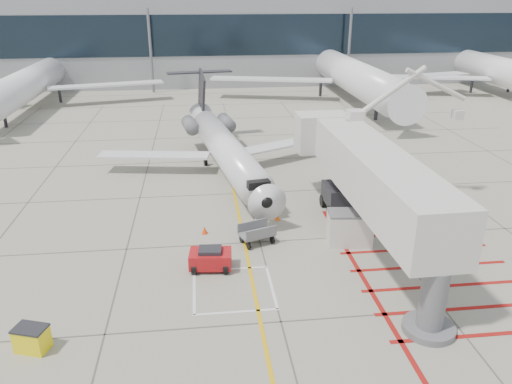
{
  "coord_description": "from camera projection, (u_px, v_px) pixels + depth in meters",
  "views": [
    {
      "loc": [
        -3.38,
        -22.94,
        14.29
      ],
      "look_at": [
        0.0,
        6.0,
        2.5
      ],
      "focal_mm": 35.0,
      "sensor_mm": 36.0,
      "label": 1
    }
  ],
  "objects": [
    {
      "name": "terminal_building",
      "position": [
        270.0,
        34.0,
        89.75
      ],
      "size": [
        180.0,
        28.0,
        14.0
      ],
      "primitive_type": "cube",
      "color": "gray",
      "rests_on": "ground_plane"
    },
    {
      "name": "baggage_cart",
      "position": [
        257.0,
        233.0,
        30.18
      ],
      "size": [
        2.36,
        1.91,
        1.29
      ],
      "primitive_type": null,
      "rotation": [
        0.0,
        0.0,
        0.35
      ],
      "color": "slate",
      "rests_on": "ground_plane"
    },
    {
      "name": "ground_power_unit",
      "position": [
        350.0,
        228.0,
        29.98
      ],
      "size": [
        2.76,
        1.8,
        2.07
      ],
      "primitive_type": null,
      "rotation": [
        0.0,
        0.0,
        -0.11
      ],
      "color": "silver",
      "rests_on": "ground_plane"
    },
    {
      "name": "cone_nose",
      "position": [
        205.0,
        230.0,
        31.5
      ],
      "size": [
        0.36,
        0.36,
        0.5
      ],
      "primitive_type": "cone",
      "color": "#E63C0C",
      "rests_on": "ground_plane"
    },
    {
      "name": "regional_jet",
      "position": [
        231.0,
        140.0,
        38.83
      ],
      "size": [
        25.23,
        29.81,
        7.01
      ],
      "primitive_type": null,
      "rotation": [
        0.0,
        0.0,
        0.16
      ],
      "color": "silver",
      "rests_on": "ground_plane"
    },
    {
      "name": "bg_aircraft_b",
      "position": [
        28.0,
        63.0,
        64.4
      ],
      "size": [
        33.85,
        37.61,
        11.28
      ],
      "primitive_type": null,
      "color": "silver",
      "rests_on": "ground_plane"
    },
    {
      "name": "bg_aircraft_d",
      "position": [
        504.0,
        53.0,
        71.3
      ],
      "size": [
        35.99,
        39.99,
        12.0
      ],
      "primitive_type": null,
      "color": "silver",
      "rests_on": "ground_plane"
    },
    {
      "name": "pushback_tug",
      "position": [
        210.0,
        258.0,
        27.37
      ],
      "size": [
        2.4,
        1.64,
        1.33
      ],
      "primitive_type": null,
      "rotation": [
        0.0,
        0.0,
        -0.1
      ],
      "color": "#B01115",
      "rests_on": "ground_plane"
    },
    {
      "name": "spill_bin",
      "position": [
        32.0,
        338.0,
        21.18
      ],
      "size": [
        1.53,
        1.25,
        1.14
      ],
      "primitive_type": null,
      "rotation": [
        0.0,
        0.0,
        -0.32
      ],
      "color": "yellow",
      "rests_on": "ground_plane"
    },
    {
      "name": "bg_aircraft_c",
      "position": [
        349.0,
        53.0,
        68.7
      ],
      "size": [
        38.16,
        42.4,
        12.72
      ],
      "primitive_type": null,
      "color": "silver",
      "rests_on": "ground_plane"
    },
    {
      "name": "terminal_glass_band",
      "position": [
        283.0,
        35.0,
        76.44
      ],
      "size": [
        180.0,
        0.1,
        6.0
      ],
      "primitive_type": "cube",
      "color": "black",
      "rests_on": "ground_plane"
    },
    {
      "name": "jet_bridge",
      "position": [
        380.0,
        191.0,
        27.41
      ],
      "size": [
        10.05,
        20.51,
        8.13
      ],
      "primitive_type": null,
      "rotation": [
        0.0,
        0.0,
        0.02
      ],
      "color": "silver",
      "rests_on": "ground_plane"
    },
    {
      "name": "cone_side",
      "position": [
        277.0,
        217.0,
        33.39
      ],
      "size": [
        0.33,
        0.33,
        0.45
      ],
      "primitive_type": "cone",
      "color": "#FF5C0D",
      "rests_on": "ground_plane"
    },
    {
      "name": "ground_plane",
      "position": [
        269.0,
        276.0,
        26.85
      ],
      "size": [
        260.0,
        260.0,
        0.0
      ],
      "primitive_type": "plane",
      "color": "gray",
      "rests_on": "ground"
    }
  ]
}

